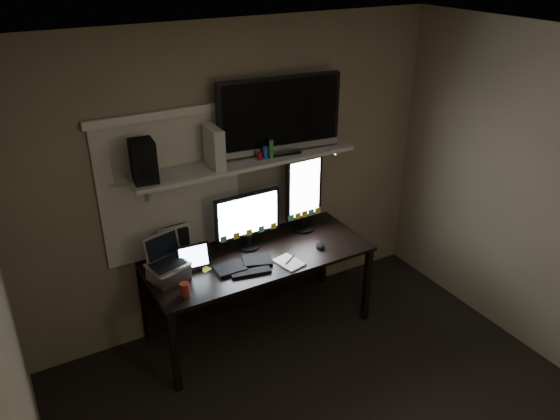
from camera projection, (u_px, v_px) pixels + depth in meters
ceiling at (398, 62)px, 2.47m from camera, size 3.60×3.60×0.00m
back_wall at (236, 179)px, 4.42m from camera, size 3.60×0.00×3.60m
left_wall at (28, 416)px, 2.23m from camera, size 0.00×3.60×3.60m
window_blinds at (172, 188)px, 4.15m from camera, size 1.10×0.02×1.10m
desk at (252, 266)px, 4.54m from camera, size 1.80×0.75×0.73m
wall_shelf at (245, 161)px, 4.19m from camera, size 1.80×0.35×0.03m
monitor_landscape at (248, 220)px, 4.36m from camera, size 0.56×0.06×0.49m
monitor_portrait at (304, 194)px, 4.60m from camera, size 0.34×0.07×0.68m
keyboard at (244, 265)px, 4.21m from camera, size 0.50×0.27×0.03m
mouse at (320, 245)px, 4.46m from camera, size 0.09×0.12×0.04m
notepad at (289, 262)px, 4.25m from camera, size 0.21×0.26×0.01m
tablet at (193, 257)px, 4.12m from camera, size 0.26×0.13×0.22m
file_sorter at (175, 242)px, 4.28m from camera, size 0.21×0.10×0.27m
laptop at (167, 261)px, 3.97m from camera, size 0.35×0.31×0.33m
cup at (185, 289)px, 3.85m from camera, size 0.08×0.08×0.10m
sticky_notes at (227, 270)px, 4.17m from camera, size 0.30×0.22×0.00m
tv at (280, 116)px, 4.18m from camera, size 1.01×0.29×0.60m
game_console at (214, 147)px, 4.00m from camera, size 0.09×0.25×0.30m
speaker at (143, 161)px, 3.75m from camera, size 0.18×0.21×0.29m
bottles at (265, 150)px, 4.16m from camera, size 0.23×0.10×0.14m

